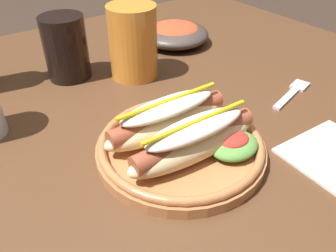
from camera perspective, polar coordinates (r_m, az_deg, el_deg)
dining_table at (r=0.59m, az=-7.04°, el=-8.05°), size 1.28×1.04×0.74m
hot_dog_plate at (r=0.47m, az=2.49°, el=-2.08°), size 0.23×0.23×0.08m
fork at (r=0.66m, az=19.94°, el=5.28°), size 0.12×0.05×0.00m
soda_cup at (r=0.68m, az=-16.54°, el=12.29°), size 0.08×0.08×0.12m
extra_cup at (r=0.66m, az=-5.78°, el=13.63°), size 0.09×0.09×0.13m
side_bowl at (r=0.82m, az=1.10°, el=15.08°), size 0.16×0.16×0.05m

